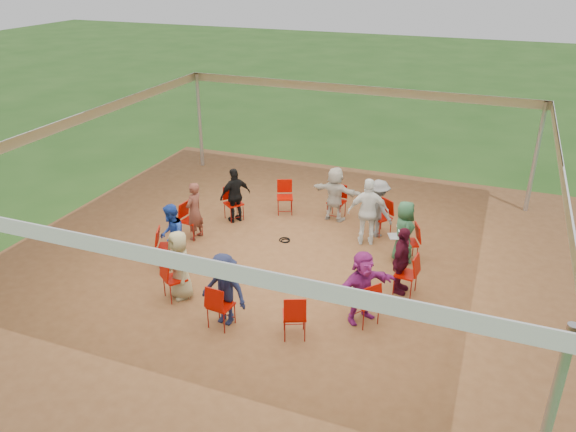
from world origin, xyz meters
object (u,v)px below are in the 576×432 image
(person_seated_2, at_px, (335,194))
(chair_8, at_px, (221,306))
(chair_11, at_px, (406,274))
(person_seated_6, at_px, (180,265))
(chair_5, at_px, (191,221))
(person_seated_5, at_px, (172,236))
(chair_7, at_px, (175,279))
(chair_9, at_px, (294,315))
(standing_person, at_px, (368,212))
(chair_0, at_px, (408,243))
(chair_2, at_px, (337,202))
(chair_1, at_px, (381,218))
(chair_4, at_px, (234,204))
(person_seated_9, at_px, (401,261))
(person_seated_0, at_px, (404,232))
(cable_coil, at_px, (285,240))
(chair_3, at_px, (285,198))
(person_seated_4, at_px, (194,211))
(person_seated_1, at_px, (378,208))
(laptop, at_px, (397,234))
(chair_6, at_px, (168,247))
(chair_10, at_px, (365,303))
(person_seated_7, at_px, (224,289))
(person_seated_3, at_px, (235,195))
(person_seated_8, at_px, (362,287))

(person_seated_2, bearing_deg, chair_8, 90.00)
(chair_11, bearing_deg, person_seated_6, 119.25)
(chair_5, height_order, person_seated_5, person_seated_5)
(chair_7, bearing_deg, chair_9, 30.00)
(standing_person, bearing_deg, person_seated_5, 17.45)
(chair_0, relative_size, chair_11, 1.00)
(chair_2, bearing_deg, chair_1, 165.00)
(chair_11, xyz_separation_m, standing_person, (-1.26, 1.87, 0.39))
(chair_4, xyz_separation_m, chair_5, (-0.51, -1.30, 0.00))
(person_seated_5, relative_size, person_seated_9, 1.00)
(chair_7, xyz_separation_m, person_seated_0, (3.98, 3.19, 0.28))
(chair_8, height_order, person_seated_5, person_seated_5)
(chair_11, xyz_separation_m, person_seated_9, (-0.12, 0.01, 0.28))
(chair_1, bearing_deg, standing_person, 109.05)
(person_seated_5, bearing_deg, standing_person, 100.90)
(chair_7, distance_m, person_seated_2, 5.10)
(chair_7, bearing_deg, person_seated_2, 104.65)
(chair_0, relative_size, cable_coil, 2.79)
(chair_0, xyz_separation_m, chair_5, (-5.16, -0.76, 0.00))
(chair_0, relative_size, chair_7, 1.00)
(chair_3, relative_size, chair_5, 1.00)
(chair_8, relative_size, person_seated_4, 0.62)
(person_seated_4, bearing_deg, chair_1, 120.75)
(person_seated_1, bearing_deg, person_seated_4, 60.00)
(chair_0, distance_m, chair_2, 2.70)
(chair_4, height_order, laptop, chair_4)
(chair_1, relative_size, chair_6, 1.00)
(chair_8, relative_size, chair_9, 1.00)
(chair_10, distance_m, person_seated_0, 2.65)
(chair_7, height_order, person_seated_7, person_seated_7)
(chair_1, height_order, laptop, chair_1)
(person_seated_3, bearing_deg, laptop, 118.93)
(chair_6, xyz_separation_m, chair_7, (0.87, -1.09, 0.00))
(person_seated_6, height_order, person_seated_8, same)
(person_seated_5, bearing_deg, person_seated_9, 75.00)
(chair_6, relative_size, chair_8, 1.00)
(person_seated_3, xyz_separation_m, cable_coil, (1.60, -0.59, -0.71))
(chair_1, distance_m, chair_3, 2.70)
(chair_6, xyz_separation_m, person_seated_4, (-0.08, 1.37, 0.28))
(chair_1, height_order, chair_4, same)
(chair_1, bearing_deg, person_seated_3, 46.30)
(chair_6, xyz_separation_m, chair_10, (4.64, -0.54, 0.00))
(chair_3, bearing_deg, person_seated_4, 32.26)
(chair_3, distance_m, person_seated_4, 2.65)
(chair_5, height_order, chair_7, same)
(chair_2, distance_m, person_seated_0, 2.65)
(chair_8, height_order, person_seated_2, person_seated_2)
(person_seated_7, bearing_deg, laptop, 61.07)
(chair_9, distance_m, person_seated_3, 5.10)
(chair_4, xyz_separation_m, person_seated_9, (4.72, -1.91, 0.28))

